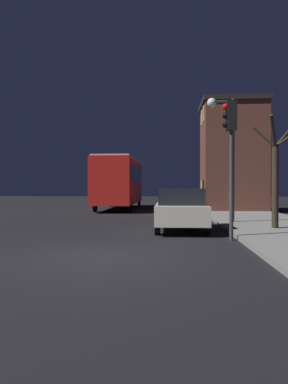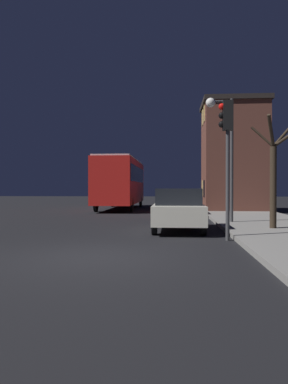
{
  "view_description": "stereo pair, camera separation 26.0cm",
  "coord_description": "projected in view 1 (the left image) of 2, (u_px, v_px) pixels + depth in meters",
  "views": [
    {
      "loc": [
        1.53,
        -8.6,
        1.6
      ],
      "look_at": [
        0.16,
        12.31,
        1.36
      ],
      "focal_mm": 35.0,
      "sensor_mm": 36.0,
      "label": 1
    },
    {
      "loc": [
        1.78,
        -8.58,
        1.6
      ],
      "look_at": [
        0.16,
        12.31,
        1.36
      ],
      "focal_mm": 35.0,
      "sensor_mm": 36.0,
      "label": 2
    }
  ],
  "objects": [
    {
      "name": "bare_tree",
      "position": [
        276.0,
        174.0,
        13.49
      ],
      "size": [
        1.94,
        1.21,
        3.99
      ],
      "color": "#2D2319",
      "rests_on": "sidewalk"
    },
    {
      "name": "brick_building",
      "position": [
        232.0,
        155.0,
        25.17
      ],
      "size": [
        4.24,
        4.28,
        7.24
      ],
      "color": "brown",
      "rests_on": "sidewalk"
    },
    {
      "name": "ground_plane",
      "position": [
        103.0,
        257.0,
        8.7
      ],
      "size": [
        120.0,
        120.0,
        0.0
      ],
      "primitive_type": "plane",
      "color": "black"
    },
    {
      "name": "streetlamp",
      "position": [
        224.0,
        136.0,
        16.0
      ],
      "size": [
        1.17,
        0.41,
        5.3
      ],
      "color": "#38383A",
      "rests_on": "sidewalk"
    },
    {
      "name": "car_far_lane",
      "position": [
        171.0,
        199.0,
        29.45
      ],
      "size": [
        1.88,
        4.09,
        1.4
      ],
      "color": "olive",
      "rests_on": "ground"
    },
    {
      "name": "bus",
      "position": [
        120.0,
        180.0,
        28.03
      ],
      "size": [
        2.59,
        10.49,
        3.71
      ],
      "color": "red",
      "rests_on": "ground"
    },
    {
      "name": "car_near_lane",
      "position": [
        181.0,
        209.0,
        13.9
      ],
      "size": [
        1.82,
        4.09,
        1.58
      ],
      "color": "beige",
      "rests_on": "ground"
    },
    {
      "name": "traffic_light",
      "position": [
        230.0,
        140.0,
        11.33
      ],
      "size": [
        0.43,
        0.24,
        4.24
      ],
      "color": "#38383A",
      "rests_on": "ground"
    },
    {
      "name": "car_mid_lane",
      "position": [
        176.0,
        202.0,
        21.3
      ],
      "size": [
        1.85,
        4.06,
        1.51
      ],
      "color": "#B21E19",
      "rests_on": "ground"
    }
  ]
}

